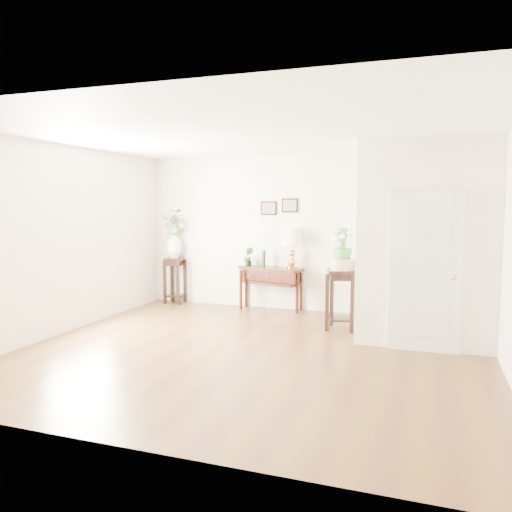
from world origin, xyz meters
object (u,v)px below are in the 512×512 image
at_px(console_table, 271,289).
at_px(table_lamp, 292,249).
at_px(plant_stand_b, 342,300).
at_px(plant_stand_a, 175,280).

distance_m(console_table, table_lamp, 0.84).
height_order(console_table, table_lamp, table_lamp).
bearing_deg(plant_stand_b, console_table, 145.90).
distance_m(console_table, plant_stand_a, 1.96).
bearing_deg(plant_stand_a, plant_stand_b, -16.10).
bearing_deg(console_table, plant_stand_b, -18.32).
xyz_separation_m(plant_stand_a, plant_stand_b, (3.41, -0.98, 0.02)).
relative_size(console_table, table_lamp, 1.66).
distance_m(table_lamp, plant_stand_b, 1.60).
bearing_deg(plant_stand_b, table_lamp, 137.08).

